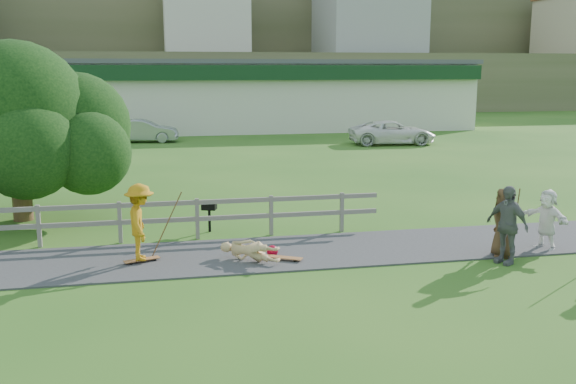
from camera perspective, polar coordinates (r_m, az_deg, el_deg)
name	(u,v)px	position (r m, az deg, el deg)	size (l,w,h in m)	color
ground	(297,272)	(14.50, 0.81, -7.11)	(260.00, 260.00, 0.00)	#2B611B
path	(284,252)	(15.90, -0.35, -5.40)	(34.00, 3.00, 0.04)	#323234
fence	(95,217)	(17.26, -16.79, -2.15)	(15.05, 0.10, 1.10)	#636057
strip_mall	(250,94)	(48.94, -3.43, 8.69)	(32.50, 10.75, 5.10)	silver
hillside	(171,3)	(105.28, -10.33, 16.19)	(220.00, 67.00, 47.50)	#4D5331
skater_rider	(140,226)	(15.25, -12.99, -2.98)	(1.16, 0.67, 1.80)	#C18012
skater_fallen	(250,251)	(15.14, -3.42, -5.25)	(1.52, 0.36, 0.56)	tan
spectator_b	(507,225)	(15.73, 18.89, -2.77)	(1.08, 0.45, 1.85)	slate
spectator_c	(504,223)	(16.26, 18.63, -2.61)	(0.83, 0.54, 1.69)	#513720
spectator_d	(547,219)	(17.32, 22.02, -2.28)	(1.43, 0.46, 1.54)	white
car_silver	(143,131)	(40.60, -12.76, 5.32)	(1.48, 4.24, 1.40)	#9A9DA1
car_white	(392,133)	(38.95, 9.26, 5.24)	(2.36, 5.11, 1.42)	white
tree	(18,148)	(20.53, -22.87, 3.63)	(6.76, 6.76, 4.37)	black
bbq	(209,217)	(17.99, -7.00, -2.23)	(0.39, 0.29, 0.84)	black
longboard_rider	(142,262)	(15.47, -12.86, -6.04)	(0.84, 0.21, 0.09)	#975F31
longboard_fallen	(284,259)	(15.24, -0.36, -6.01)	(0.88, 0.22, 0.10)	#975F31
helmet	(272,251)	(15.60, -1.41, -5.26)	(0.28, 0.28, 0.28)	#A2041D
pole_rider	(166,222)	(15.63, -10.76, -2.60)	(0.03, 0.03, 1.77)	brown
pole_spec_left	(515,224)	(16.08, 19.50, -2.73)	(0.03, 0.03, 1.74)	brown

